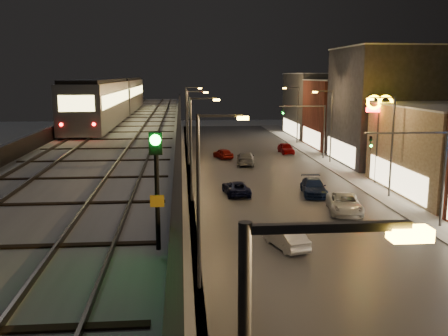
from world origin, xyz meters
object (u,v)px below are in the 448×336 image
car_near_white (286,238)px  car_onc_dark (344,204)px  car_mid_dark (246,159)px  car_onc_red (286,149)px  car_far_white (223,154)px  car_onc_white (314,188)px  rail_signal (156,168)px  car_mid_silver (236,188)px  subway_train (114,97)px

car_near_white → car_onc_dark: bearing=-145.3°
car_mid_dark → car_onc_red: bearing=-122.6°
car_far_white → car_onc_white: bearing=88.7°
car_onc_white → rail_signal: bearing=-104.1°
car_onc_dark → car_onc_red: bearing=97.1°
rail_signal → car_mid_silver: (5.53, 32.51, -8.07)m
rail_signal → subway_train: bearing=98.6°
car_onc_white → car_mid_silver: bearing=-178.9°
car_mid_silver → car_onc_white: size_ratio=0.87×
car_mid_dark → car_onc_white: (4.17, -16.17, -0.02)m
car_mid_silver → car_far_white: (0.49, 20.00, 0.05)m
car_mid_dark → car_far_white: car_mid_dark is taller
subway_train → car_onc_dark: size_ratio=7.30×
rail_signal → car_mid_silver: 33.95m
rail_signal → car_mid_dark: (8.38, 47.89, -7.92)m
car_onc_white → car_onc_red: 24.56m
rail_signal → car_near_white: bearing=68.5°
car_mid_silver → car_mid_dark: size_ratio=0.85×
car_near_white → car_onc_white: (5.47, 13.72, 0.07)m
subway_train → car_onc_red: 26.84m
car_mid_silver → car_onc_dark: size_ratio=0.84×
car_onc_red → car_far_white: bearing=-160.9°
subway_train → rail_signal: bearing=-81.4°
car_near_white → car_onc_dark: 9.95m
rail_signal → car_mid_silver: bearing=80.4°
car_onc_white → subway_train: bearing=158.6°
car_near_white → car_far_white: car_near_white is taller
car_near_white → subway_train: bearing=-76.6°
rail_signal → car_near_white: size_ratio=0.72×
rail_signal → car_onc_red: bearing=74.9°
car_mid_silver → rail_signal: bearing=75.1°
subway_train → car_mid_dark: (14.78, 5.72, -7.77)m
car_far_white → car_mid_silver: bearing=69.9°
car_near_white → car_mid_silver: (-1.56, 14.51, -0.05)m
car_onc_red → car_onc_dark: bearing=-95.8°
subway_train → car_onc_red: (21.54, 13.96, -7.81)m
car_far_white → car_onc_dark: size_ratio=0.73×
car_near_white → car_far_white: (-1.07, 34.51, -0.00)m
subway_train → car_onc_dark: subway_train is taller
subway_train → car_onc_red: subway_train is taller
car_near_white → car_onc_white: size_ratio=0.79×
car_near_white → car_onc_white: car_onc_white is taller
subway_train → car_near_white: subway_train is taller
subway_train → rail_signal: size_ratio=13.38×
car_mid_silver → car_onc_white: 7.07m
car_onc_white → car_onc_red: bearing=91.4°
car_far_white → car_near_white: bearing=73.1°
car_near_white → car_mid_silver: 14.59m
car_onc_red → car_near_white: bearing=-104.5°
car_onc_white → car_onc_red: size_ratio=1.21×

